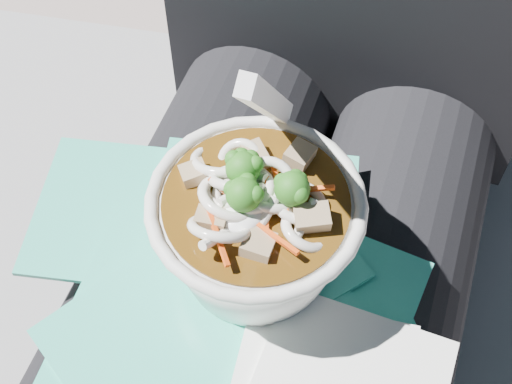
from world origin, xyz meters
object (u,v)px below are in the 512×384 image
(stone_ledge, at_px, (297,316))
(udon_bowl, at_px, (256,223))
(lap, at_px, (261,328))
(person_body, at_px, (295,216))
(plastic_bag, at_px, (228,303))

(stone_ledge, distance_m, udon_bowl, 0.45)
(lap, bearing_deg, udon_bowl, 127.98)
(person_body, height_order, udon_bowl, person_body)
(lap, bearing_deg, stone_ledge, 90.00)
(stone_ledge, height_order, plastic_bag, plastic_bag)
(stone_ledge, xyz_separation_m, lap, (0.00, -0.15, 0.29))
(plastic_bag, relative_size, udon_bowl, 2.06)
(person_body, height_order, plastic_bag, person_body)
(person_body, distance_m, udon_bowl, 0.14)
(lap, relative_size, person_body, 0.49)
(stone_ledge, bearing_deg, plastic_bag, -95.35)
(plastic_bag, xyz_separation_m, udon_bowl, (0.01, 0.03, 0.06))
(lap, bearing_deg, person_body, 90.00)
(stone_ledge, xyz_separation_m, plastic_bag, (-0.02, -0.18, 0.37))
(lap, height_order, udon_bowl, udon_bowl)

